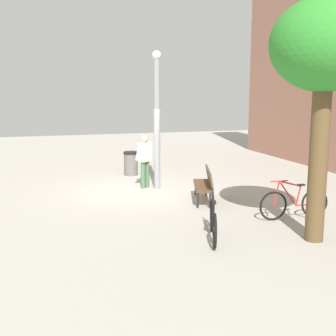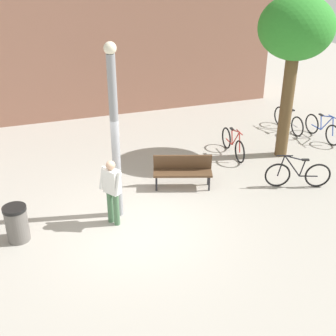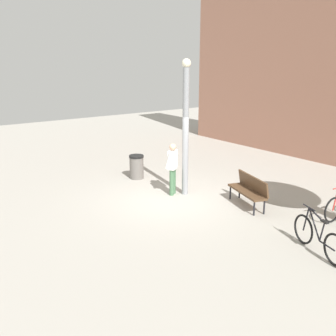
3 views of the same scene
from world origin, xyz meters
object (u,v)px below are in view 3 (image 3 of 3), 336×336
(person_by_lamppost, at_px, (173,165))
(park_bench, at_px, (249,188))
(trash_bin, at_px, (137,167))
(lamppost, at_px, (186,125))
(bicycle_black, at_px, (318,238))

(person_by_lamppost, relative_size, park_bench, 1.00)
(person_by_lamppost, xyz_separation_m, trash_bin, (-2.20, 0.02, -0.53))
(lamppost, height_order, person_by_lamppost, lamppost)
(bicycle_black, bearing_deg, lamppost, 177.97)
(person_by_lamppost, height_order, park_bench, person_by_lamppost)
(trash_bin, bearing_deg, park_bench, 14.81)
(park_bench, relative_size, bicycle_black, 0.97)
(lamppost, height_order, bicycle_black, lamppost)
(person_by_lamppost, distance_m, trash_bin, 2.27)
(person_by_lamppost, bearing_deg, bicycle_black, 1.85)
(park_bench, height_order, trash_bin, park_bench)
(trash_bin, bearing_deg, lamppost, 7.56)
(lamppost, distance_m, person_by_lamppost, 1.35)
(park_bench, bearing_deg, bicycle_black, -18.81)
(bicycle_black, bearing_deg, person_by_lamppost, -178.15)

